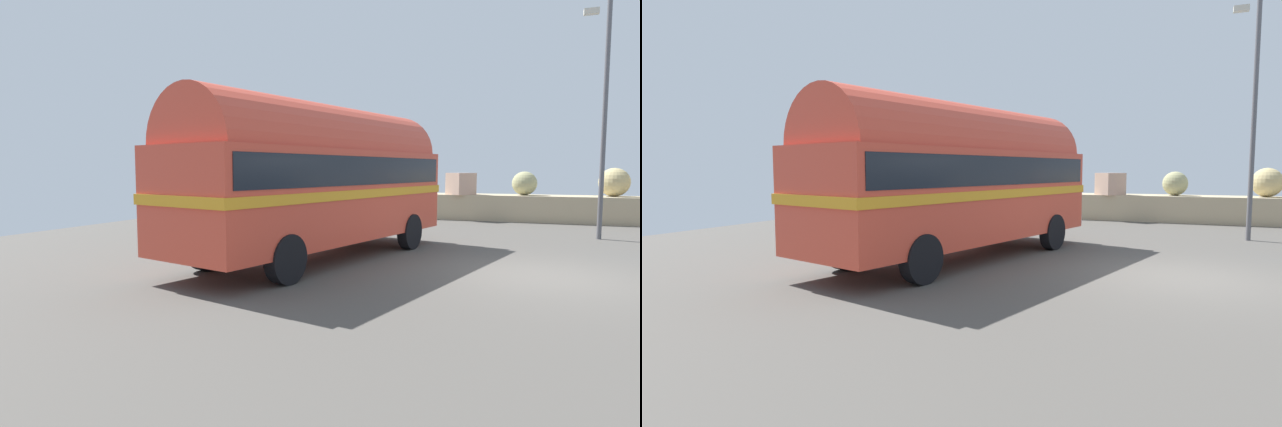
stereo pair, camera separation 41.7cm
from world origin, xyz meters
The scene contains 4 objects.
ground centered at (0.00, 0.00, 0.01)m, with size 32.00×26.00×0.02m.
breakwater centered at (-0.29, 11.80, 0.73)m, with size 31.36×2.27×2.42m.
vintage_coach centered at (-4.90, 0.18, 2.05)m, with size 4.50×8.91×3.70m.
lamp_post centered at (1.85, 6.64, 4.05)m, with size 0.69×1.03×7.28m.
Camera 1 is at (-0.46, -11.02, 2.18)m, focal length 28.16 mm.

